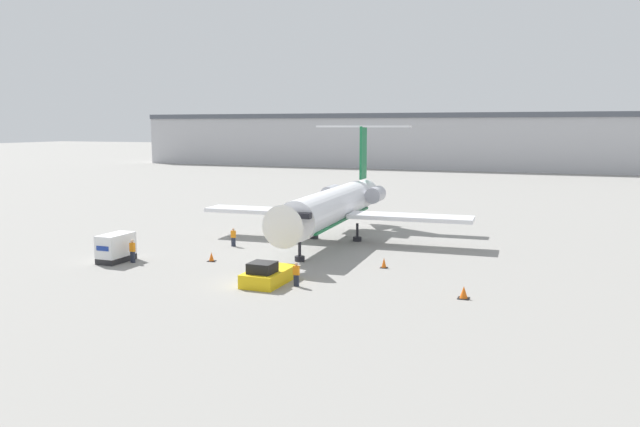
{
  "coord_description": "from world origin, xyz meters",
  "views": [
    {
      "loc": [
        18.61,
        -36.69,
        10.58
      ],
      "look_at": [
        0.0,
        11.58,
        3.28
      ],
      "focal_mm": 35.0,
      "sensor_mm": 36.0,
      "label": 1
    }
  ],
  "objects": [
    {
      "name": "pushback_tug",
      "position": [
        0.55,
        0.42,
        0.59
      ],
      "size": [
        2.35,
        4.52,
        1.63
      ],
      "color": "yellow",
      "rests_on": "ground"
    },
    {
      "name": "airplane_main",
      "position": [
        -0.62,
        16.58,
        3.33
      ],
      "size": [
        25.28,
        24.7,
        10.6
      ],
      "color": "white",
      "rests_on": "ground"
    },
    {
      "name": "ground_plane",
      "position": [
        0.0,
        0.0,
        0.0
      ],
      "size": [
        600.0,
        600.0,
        0.0
      ],
      "primitive_type": "plane",
      "color": "gray"
    },
    {
      "name": "worker_by_wing",
      "position": [
        -8.02,
        11.1,
        0.85
      ],
      "size": [
        0.4,
        0.24,
        1.63
      ],
      "color": "#232838",
      "rests_on": "ground"
    },
    {
      "name": "traffic_cone_mid",
      "position": [
        13.45,
        1.35,
        0.37
      ],
      "size": [
        0.7,
        0.7,
        0.78
      ],
      "color": "black",
      "rests_on": "ground"
    },
    {
      "name": "terminal_building",
      "position": [
        0.0,
        120.0,
        6.85
      ],
      "size": [
        180.0,
        16.8,
        13.64
      ],
      "color": "#B2B2B7",
      "rests_on": "ground"
    },
    {
      "name": "luggage_cart",
      "position": [
        -13.54,
        2.25,
        1.1
      ],
      "size": [
        1.61,
        3.07,
        2.21
      ],
      "color": "#232326",
      "rests_on": "ground"
    },
    {
      "name": "traffic_cone_right",
      "position": [
        6.64,
        7.71,
        0.37
      ],
      "size": [
        0.52,
        0.52,
        0.77
      ],
      "color": "black",
      "rests_on": "ground"
    },
    {
      "name": "traffic_cone_left",
      "position": [
        -6.64,
        5.04,
        0.34
      ],
      "size": [
        0.57,
        0.57,
        0.72
      ],
      "color": "black",
      "rests_on": "ground"
    },
    {
      "name": "worker_near_tug",
      "position": [
        2.64,
        0.36,
        0.84
      ],
      "size": [
        0.4,
        0.24,
        1.62
      ],
      "color": "#232838",
      "rests_on": "ground"
    },
    {
      "name": "worker_on_apron",
      "position": [
        -12.12,
        2.43,
        0.96
      ],
      "size": [
        0.4,
        0.26,
        1.82
      ],
      "color": "#232838",
      "rests_on": "ground"
    }
  ]
}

